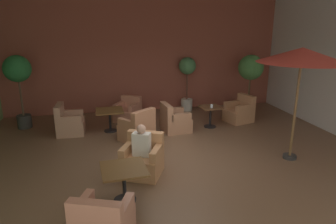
{
  "coord_description": "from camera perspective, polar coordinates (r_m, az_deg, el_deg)",
  "views": [
    {
      "loc": [
        -1.54,
        -6.64,
        3.12
      ],
      "look_at": [
        0.0,
        0.44,
        1.0
      ],
      "focal_mm": 32.28,
      "sensor_mm": 36.0,
      "label": 1
    }
  ],
  "objects": [
    {
      "name": "cafe_table_front_right",
      "position": [
        5.57,
        -8.32,
        -11.69
      ],
      "size": [
        0.85,
        0.85,
        0.66
      ],
      "color": "black",
      "rests_on": "ground_plane"
    },
    {
      "name": "cafe_table_mid_center",
      "position": [
        9.16,
        -10.96,
        -0.43
      ],
      "size": [
        0.81,
        0.81,
        0.66
      ],
      "color": "black",
      "rests_on": "ground_plane"
    },
    {
      "name": "potted_tree_mid_left",
      "position": [
        10.99,
        15.34,
        7.71
      ],
      "size": [
        0.87,
        0.87,
        2.1
      ],
      "color": "beige",
      "rests_on": "ground_plane"
    },
    {
      "name": "armchair_mid_center_east",
      "position": [
        9.31,
        -18.15,
        -2.02
      ],
      "size": [
        0.78,
        0.8,
        0.9
      ],
      "color": "tan",
      "rests_on": "ground_plane"
    },
    {
      "name": "patio_umbrella_tall_red",
      "position": [
        7.34,
        23.97,
        9.63
      ],
      "size": [
        1.96,
        1.96,
        2.63
      ],
      "color": "#2D2D2D",
      "rests_on": "ground_plane"
    },
    {
      "name": "armchair_front_right_east",
      "position": [
        4.82,
        -12.19,
        -19.86
      ],
      "size": [
        0.99,
        0.98,
        0.82
      ],
      "color": "#BB775C",
      "rests_on": "ground_plane"
    },
    {
      "name": "armchair_front_left_east",
      "position": [
        10.25,
        13.36,
        0.01
      ],
      "size": [
        0.95,
        0.91,
        0.88
      ],
      "color": "#B07A53",
      "rests_on": "ground_plane"
    },
    {
      "name": "armchair_mid_center_south",
      "position": [
        8.38,
        -5.76,
        -3.2
      ],
      "size": [
        1.08,
        1.07,
        0.92
      ],
      "color": "tan",
      "rests_on": "ground_plane"
    },
    {
      "name": "potted_tree_left_corner",
      "position": [
        10.1,
        -26.45,
        6.15
      ],
      "size": [
        0.8,
        0.8,
        2.25
      ],
      "color": "#343431",
      "rests_on": "ground_plane"
    },
    {
      "name": "iced_drink_cup",
      "position": [
        9.28,
        8.25,
        1.11
      ],
      "size": [
        0.08,
        0.08,
        0.11
      ],
      "primitive_type": "cylinder",
      "color": "white",
      "rests_on": "cafe_table_front_left"
    },
    {
      "name": "armchair_front_left_north",
      "position": [
        9.08,
        1.24,
        -1.7
      ],
      "size": [
        0.86,
        0.85,
        0.86
      ],
      "color": "tan",
      "rests_on": "ground_plane"
    },
    {
      "name": "ground_plane",
      "position": [
        7.5,
        0.72,
        -8.35
      ],
      "size": [
        10.14,
        8.75,
        0.02
      ],
      "primitive_type": "cube",
      "color": "brown"
    },
    {
      "name": "armchair_mid_center_north",
      "position": [
        10.2,
        -7.54,
        0.08
      ],
      "size": [
        1.02,
        1.05,
        0.78
      ],
      "color": "tan",
      "rests_on": "ground_plane"
    },
    {
      "name": "cafe_table_front_left",
      "position": [
        9.48,
        8.01,
        -0.02
      ],
      "size": [
        0.66,
        0.66,
        0.66
      ],
      "color": "black",
      "rests_on": "ground_plane"
    },
    {
      "name": "wall_back_brick",
      "position": [
        11.14,
        -4.35,
        10.47
      ],
      "size": [
        10.14,
        0.08,
        3.99
      ],
      "primitive_type": "cube",
      "color": "brown",
      "rests_on": "ground_plane"
    },
    {
      "name": "patron_blue_shirt",
      "position": [
        6.37,
        -5.02,
        -5.65
      ],
      "size": [
        0.42,
        0.35,
        0.69
      ],
      "color": "silver",
      "rests_on": "ground_plane"
    },
    {
      "name": "potted_tree_mid_right",
      "position": [
        11.12,
        3.63,
        6.87
      ],
      "size": [
        0.62,
        0.62,
        1.97
      ],
      "color": "silver",
      "rests_on": "ground_plane"
    },
    {
      "name": "armchair_front_right_north",
      "position": [
        6.58,
        -4.81,
        -8.95
      ],
      "size": [
        1.05,
        1.05,
        0.87
      ],
      "color": "tan",
      "rests_on": "ground_plane"
    }
  ]
}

